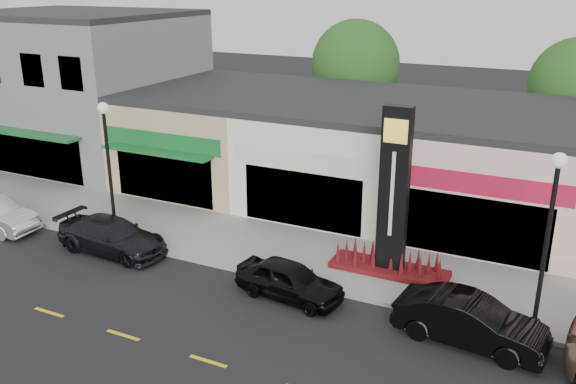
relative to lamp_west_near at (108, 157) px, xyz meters
The scene contains 14 objects.
ground 9.07m from the lamp_west_near, 17.35° to the right, with size 120.00×120.00×0.00m, color black.
sidewalk 8.89m from the lamp_west_near, 13.02° to the left, with size 52.00×4.30×0.15m, color gray.
curb 8.70m from the lamp_west_near, ahead, with size 52.00×0.20×0.15m, color gray.
building_grey_2story 13.45m from the lamp_west_near, 138.08° to the left, with size 12.00×10.95×8.30m.
shop_beige 9.04m from the lamp_west_near, 93.19° to the left, with size 7.00×10.85×4.80m.
shop_cream 11.13m from the lamp_west_near, 54.08° to the left, with size 7.00×10.01×4.80m.
shop_pink_w 16.25m from the lamp_west_near, 33.61° to the left, with size 7.00×10.01×4.80m.
tree_rear_west 17.55m from the lamp_west_near, 76.76° to the left, with size 5.20×5.20×7.83m.
lamp_west_near is the anchor object (origin of this frame).
lamp_east_near 16.00m from the lamp_west_near, ahead, with size 0.44×0.44×5.47m.
pylon_sign 11.19m from the lamp_west_near, ahead, with size 4.20×1.30×6.00m.
car_dark_sedan 3.09m from the lamp_west_near, 53.92° to the right, with size 4.59×1.87×1.33m, color black.
car_black_sedan 9.03m from the lamp_west_near, ahead, with size 3.73×1.50×1.27m, color black.
car_black_conv 14.67m from the lamp_west_near, ahead, with size 4.35×1.52×1.43m, color black.
Camera 1 is at (8.28, -14.99, 10.12)m, focal length 38.00 mm.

